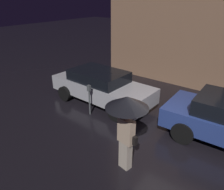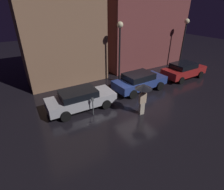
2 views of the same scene
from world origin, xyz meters
name	(u,v)px [view 2 (image 2 of 2)]	position (x,y,z in m)	size (l,w,h in m)	color
ground_plane	(137,102)	(0.00, 0.00, 0.00)	(60.00, 60.00, 0.00)	black
building_facade_left	(61,20)	(-2.78, 6.50, 5.06)	(6.59, 3.00, 10.12)	#8C664C
building_facade_right	(146,21)	(5.95, 6.50, 4.57)	(8.91, 3.00, 9.14)	brown
parked_car_silver	(81,99)	(-3.67, 1.29, 0.72)	(4.42, 1.92, 1.34)	#B7B7BF
parked_car_blue	(140,81)	(1.38, 1.54, 0.76)	(4.41, 2.01, 1.42)	navy
parked_car_red	(184,70)	(6.54, 1.48, 0.75)	(4.27, 1.97, 1.42)	maroon
pedestrian_with_umbrella	(143,91)	(-0.69, -1.27, 1.61)	(1.03, 1.03, 2.05)	beige
parking_meter	(93,104)	(-3.33, 0.20, 0.74)	(0.12, 0.10, 1.18)	#4C5154
street_lamp_near	(120,39)	(0.92, 3.77, 3.68)	(0.49, 0.49, 4.98)	black
street_lamp_far	(185,32)	(8.87, 3.87, 3.66)	(0.50, 0.50, 4.90)	black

